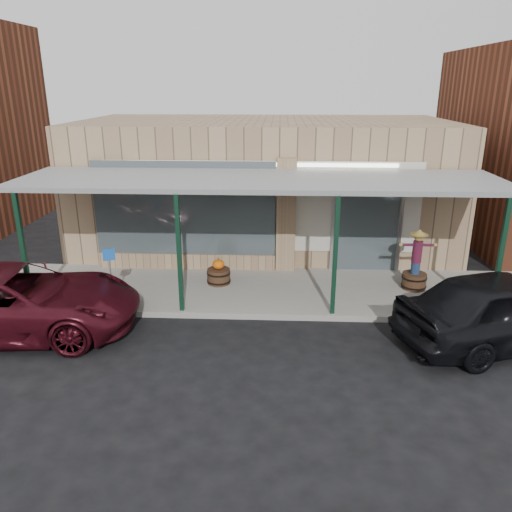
{
  "coord_description": "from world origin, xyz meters",
  "views": [
    {
      "loc": [
        0.5,
        -8.7,
        5.31
      ],
      "look_at": [
        -0.04,
        2.6,
        1.4
      ],
      "focal_mm": 35.0,
      "sensor_mm": 36.0,
      "label": 1
    }
  ],
  "objects_px": {
    "barrel_pumpkin": "(219,274)",
    "handicap_sign": "(110,268)",
    "car_maroon": "(12,301)",
    "barrel_scarecrow": "(415,269)",
    "parked_sedan": "(507,309)"
  },
  "relations": [
    {
      "from": "barrel_pumpkin",
      "to": "parked_sedan",
      "type": "bearing_deg",
      "value": -23.18
    },
    {
      "from": "barrel_pumpkin",
      "to": "car_maroon",
      "type": "xyz_separation_m",
      "value": [
        -4.25,
        -2.76,
        0.35
      ]
    },
    {
      "from": "parked_sedan",
      "to": "barrel_scarecrow",
      "type": "bearing_deg",
      "value": 6.57
    },
    {
      "from": "parked_sedan",
      "to": "car_maroon",
      "type": "bearing_deg",
      "value": 71.72
    },
    {
      "from": "barrel_scarecrow",
      "to": "barrel_pumpkin",
      "type": "distance_m",
      "value": 5.24
    },
    {
      "from": "barrel_scarecrow",
      "to": "parked_sedan",
      "type": "relative_size",
      "value": 0.32
    },
    {
      "from": "barrel_scarecrow",
      "to": "parked_sedan",
      "type": "height_order",
      "value": "barrel_scarecrow"
    },
    {
      "from": "car_maroon",
      "to": "barrel_pumpkin",
      "type": "bearing_deg",
      "value": -62.54
    },
    {
      "from": "barrel_pumpkin",
      "to": "handicap_sign",
      "type": "bearing_deg",
      "value": -150.75
    },
    {
      "from": "barrel_scarecrow",
      "to": "handicap_sign",
      "type": "xyz_separation_m",
      "value": [
        -7.71,
        -1.28,
        0.35
      ]
    },
    {
      "from": "barrel_scarecrow",
      "to": "barrel_pumpkin",
      "type": "bearing_deg",
      "value": -179.39
    },
    {
      "from": "barrel_pumpkin",
      "to": "car_maroon",
      "type": "relative_size",
      "value": 0.15
    },
    {
      "from": "parked_sedan",
      "to": "car_maroon",
      "type": "relative_size",
      "value": 0.93
    },
    {
      "from": "barrel_pumpkin",
      "to": "parked_sedan",
      "type": "distance_m",
      "value": 7.04
    },
    {
      "from": "parked_sedan",
      "to": "barrel_pumpkin",
      "type": "bearing_deg",
      "value": 48.57
    }
  ]
}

